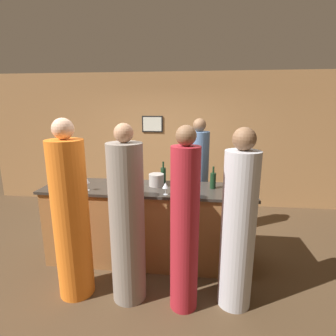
% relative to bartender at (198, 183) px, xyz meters
% --- Properties ---
extents(ground_plane, '(14.00, 14.00, 0.00)m').
position_rel_bartender_xyz_m(ground_plane, '(-0.67, -0.80, -0.92)').
color(ground_plane, '#4C3823').
extents(back_wall, '(8.00, 0.08, 2.80)m').
position_rel_bartender_xyz_m(back_wall, '(-0.67, 1.48, 0.49)').
color(back_wall, '#A37547').
rests_on(back_wall, ground_plane).
extents(bar_counter, '(2.79, 0.71, 1.08)m').
position_rel_bartender_xyz_m(bar_counter, '(-0.67, -0.80, -0.37)').
color(bar_counter, '#996638').
rests_on(bar_counter, ground_plane).
extents(bartender, '(0.33, 0.33, 1.95)m').
position_rel_bartender_xyz_m(bartender, '(0.00, 0.00, 0.00)').
color(bartender, '#4C6B93').
rests_on(bartender, ground_plane).
extents(guest_0, '(0.29, 0.29, 1.97)m').
position_rel_bartender_xyz_m(guest_0, '(-0.13, -1.62, 0.02)').
color(guest_0, maroon).
rests_on(guest_0, ground_plane).
extents(guest_1, '(0.39, 0.39, 2.03)m').
position_rel_bartender_xyz_m(guest_1, '(-1.38, -1.55, 0.03)').
color(guest_1, orange).
rests_on(guest_1, ground_plane).
extents(guest_2, '(0.37, 0.37, 1.98)m').
position_rel_bartender_xyz_m(guest_2, '(-0.75, -1.55, 0.00)').
color(guest_2, gray).
rests_on(guest_2, ground_plane).
extents(guest_3, '(0.36, 0.36, 1.95)m').
position_rel_bartender_xyz_m(guest_3, '(0.43, -1.51, -0.00)').
color(guest_3, '#B2B2B7').
rests_on(guest_3, ground_plane).
extents(wine_bottle_0, '(0.08, 0.08, 0.29)m').
position_rel_bartender_xyz_m(wine_bottle_0, '(0.19, -0.73, 0.27)').
color(wine_bottle_0, black).
rests_on(wine_bottle_0, bar_counter).
extents(wine_bottle_1, '(0.08, 0.08, 0.30)m').
position_rel_bartender_xyz_m(wine_bottle_1, '(-0.49, -0.53, 0.27)').
color(wine_bottle_1, black).
rests_on(wine_bottle_1, bar_counter).
extents(ice_bucket, '(0.20, 0.20, 0.16)m').
position_rel_bartender_xyz_m(ice_bucket, '(-0.56, -0.71, 0.24)').
color(ice_bucket, '#9E9993').
rests_on(ice_bucket, bar_counter).
extents(wine_glass_0, '(0.08, 0.08, 0.15)m').
position_rel_bartender_xyz_m(wine_glass_0, '(-0.39, -1.05, 0.28)').
color(wine_glass_0, silver).
rests_on(wine_glass_0, bar_counter).
extents(wine_glass_1, '(0.08, 0.08, 0.16)m').
position_rel_bartender_xyz_m(wine_glass_1, '(-0.13, -0.89, 0.28)').
color(wine_glass_1, silver).
rests_on(wine_glass_1, bar_counter).
extents(wine_glass_2, '(0.07, 0.07, 0.17)m').
position_rel_bartender_xyz_m(wine_glass_2, '(-1.41, -1.01, 0.29)').
color(wine_glass_2, silver).
rests_on(wine_glass_2, bar_counter).
extents(wine_glass_3, '(0.08, 0.08, 0.17)m').
position_rel_bartender_xyz_m(wine_glass_3, '(0.53, -0.83, 0.29)').
color(wine_glass_3, silver).
rests_on(wine_glass_3, bar_counter).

